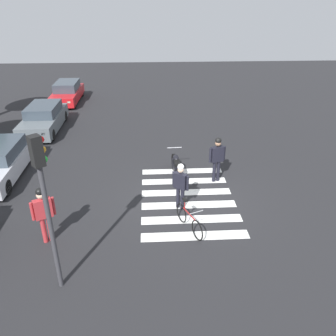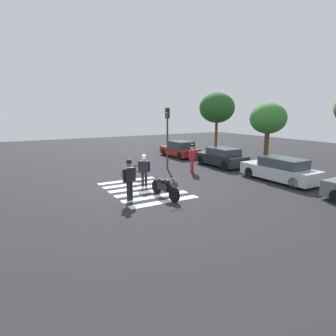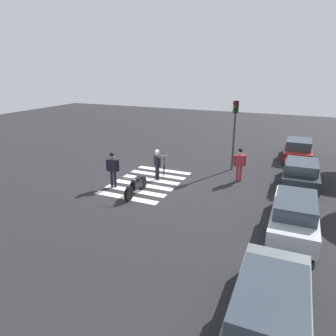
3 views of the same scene
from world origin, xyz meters
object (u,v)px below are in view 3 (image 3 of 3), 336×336
(officer_by_motorcycle, at_px, (113,167))
(car_maroon_wagon, at_px, (298,150))
(car_silver_sedan, at_px, (294,214))
(police_motorcycle, at_px, (136,186))
(pedestrian_bystander, at_px, (240,162))
(traffic_light_pole, at_px, (234,124))
(leaning_bicycle, at_px, (164,166))
(car_black_suv, at_px, (301,173))
(car_grey_coupe, at_px, (270,312))
(officer_on_foot, at_px, (157,163))

(officer_by_motorcycle, bearing_deg, car_maroon_wagon, 137.78)
(car_maroon_wagon, distance_m, car_silver_sedan, 10.48)
(police_motorcycle, relative_size, pedestrian_bystander, 1.17)
(pedestrian_bystander, height_order, traffic_light_pole, traffic_light_pole)
(leaning_bicycle, bearing_deg, officer_by_motorcycle, -24.42)
(pedestrian_bystander, xyz_separation_m, car_maroon_wagon, (-6.00, 2.83, -0.45))
(pedestrian_bystander, xyz_separation_m, traffic_light_pole, (-1.86, -0.80, 1.71))
(officer_by_motorcycle, height_order, car_black_suv, officer_by_motorcycle)
(officer_by_motorcycle, distance_m, car_grey_coupe, 10.75)
(car_maroon_wagon, bearing_deg, car_silver_sedan, 1.08)
(traffic_light_pole, bearing_deg, leaning_bicycle, -58.55)
(officer_by_motorcycle, distance_m, car_maroon_wagon, 12.91)
(police_motorcycle, xyz_separation_m, car_maroon_wagon, (-9.97, 7.08, 0.18))
(car_maroon_wagon, bearing_deg, officer_on_foot, -42.69)
(officer_on_foot, relative_size, car_silver_sedan, 0.38)
(pedestrian_bystander, relative_size, car_grey_coupe, 0.40)
(traffic_light_pole, bearing_deg, pedestrian_bystander, 23.27)
(officer_by_motorcycle, xyz_separation_m, pedestrian_bystander, (-3.55, 5.84, -0.01))
(officer_by_motorcycle, relative_size, car_silver_sedan, 0.42)
(car_maroon_wagon, bearing_deg, officer_by_motorcycle, -42.22)
(car_black_suv, height_order, car_grey_coupe, car_grey_coupe)
(pedestrian_bystander, distance_m, car_silver_sedan, 5.42)
(leaning_bicycle, height_order, car_grey_coupe, car_grey_coupe)
(officer_on_foot, height_order, car_grey_coupe, officer_on_foot)
(leaning_bicycle, height_order, pedestrian_bystander, pedestrian_bystander)
(car_black_suv, height_order, car_silver_sedan, car_silver_sedan)
(officer_on_foot, distance_m, car_silver_sedan, 7.78)
(car_black_suv, relative_size, car_silver_sedan, 0.87)
(car_grey_coupe, bearing_deg, police_motorcycle, -131.14)
(car_grey_coupe, bearing_deg, car_silver_sedan, 176.80)
(traffic_light_pole, bearing_deg, police_motorcycle, -30.69)
(officer_on_foot, height_order, car_silver_sedan, officer_on_foot)
(officer_by_motorcycle, relative_size, car_black_suv, 0.48)
(officer_on_foot, height_order, car_black_suv, officer_on_foot)
(police_motorcycle, height_order, traffic_light_pole, traffic_light_pole)
(car_grey_coupe, bearing_deg, traffic_light_pole, -163.57)
(leaning_bicycle, xyz_separation_m, car_maroon_wagon, (-6.33, 7.21, 0.28))
(officer_by_motorcycle, bearing_deg, pedestrian_bystander, 121.27)
(leaning_bicycle, distance_m, officer_on_foot, 1.45)
(police_motorcycle, height_order, pedestrian_bystander, pedestrian_bystander)
(police_motorcycle, relative_size, car_silver_sedan, 0.48)
(officer_on_foot, relative_size, car_grey_coupe, 0.37)
(police_motorcycle, bearing_deg, leaning_bicycle, -178.01)
(leaning_bicycle, height_order, traffic_light_pole, traffic_light_pole)
(officer_on_foot, height_order, car_maroon_wagon, officer_on_foot)
(car_silver_sedan, bearing_deg, car_maroon_wagon, -178.92)
(officer_on_foot, bearing_deg, car_silver_sedan, 68.52)
(car_maroon_wagon, height_order, car_silver_sedan, car_maroon_wagon)
(police_motorcycle, xyz_separation_m, officer_on_foot, (-2.34, 0.04, 0.53))
(pedestrian_bystander, distance_m, traffic_light_pole, 2.65)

